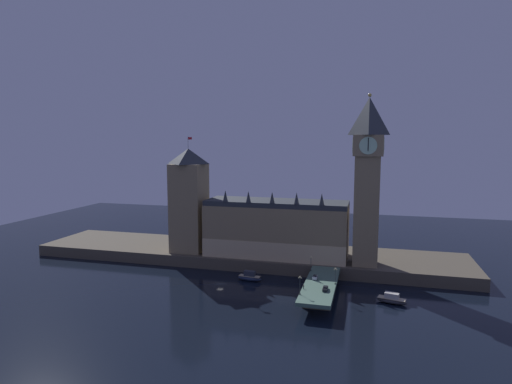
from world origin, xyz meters
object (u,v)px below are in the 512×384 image
clock_tower (367,176)px  pedestrian_near_rail (304,287)px  boat_upstream (250,277)px  street_lamp_near (300,283)px  boat_downstream (392,299)px  street_lamp_mid (335,274)px  victoria_tower (189,200)px  street_lamp_far (311,262)px  car_northbound_lead (315,277)px  car_southbound_lead (325,288)px

clock_tower → pedestrian_near_rail: clock_tower is taller
clock_tower → boat_upstream: 68.95m
street_lamp_near → boat_downstream: 37.27m
street_lamp_mid → victoria_tower: bearing=155.8°
street_lamp_mid → clock_tower: bearing=71.6°
victoria_tower → boat_downstream: (97.74, -33.74, -30.28)m
pedestrian_near_rail → street_lamp_far: size_ratio=0.24×
clock_tower → car_northbound_lead: size_ratio=19.41×
pedestrian_near_rail → boat_downstream: 34.07m
clock_tower → car_northbound_lead: clock_tower is taller
street_lamp_mid → car_northbound_lead: bearing=151.7°
street_lamp_far → car_southbound_lead: bearing=-69.4°
car_southbound_lead → boat_upstream: 40.77m
victoria_tower → street_lamp_far: size_ratio=8.80×
clock_tower → boat_downstream: bearing=-71.3°
car_southbound_lead → street_lamp_far: (-8.48, 22.53, 3.40)m
clock_tower → victoria_tower: bearing=178.4°
boat_upstream → boat_downstream: size_ratio=0.92×
car_southbound_lead → street_lamp_near: bearing=-140.8°
clock_tower → car_northbound_lead: 51.72m
car_northbound_lead → pedestrian_near_rail: (-2.69, -13.03, 0.09)m
car_northbound_lead → street_lamp_far: 11.15m
street_lamp_far → boat_upstream: street_lamp_far is taller
street_lamp_near → boat_downstream: street_lamp_near is taller
car_southbound_lead → street_lamp_mid: street_lamp_mid is taller
street_lamp_mid → boat_downstream: bearing=1.9°
street_lamp_far → boat_downstream: size_ratio=0.54×
boat_downstream → street_lamp_far: bearing=156.9°
car_northbound_lead → street_lamp_near: 19.86m
car_southbound_lead → street_lamp_far: 24.31m
victoria_tower → street_lamp_near: bearing=-37.1°
clock_tower → victoria_tower: (-87.16, 2.51, -14.26)m
car_southbound_lead → street_lamp_mid: 9.06m
pedestrian_near_rail → boat_upstream: bearing=142.6°
street_lamp_far → boat_upstream: (-26.69, -2.50, -8.33)m
car_northbound_lead → car_southbound_lead: (5.39, -12.37, -0.00)m
street_lamp_near → street_lamp_far: bearing=90.0°
boat_upstream → victoria_tower: bearing=149.8°
boat_downstream → victoria_tower: bearing=161.0°
victoria_tower → pedestrian_near_rail: victoria_tower is taller
street_lamp_mid → boat_upstream: size_ratio=0.59×
pedestrian_near_rail → car_southbound_lead: bearing=4.6°
car_northbound_lead → street_lamp_mid: street_lamp_mid is taller
street_lamp_mid → car_southbound_lead: bearing=-111.6°
pedestrian_near_rail → boat_downstream: size_ratio=0.13×
car_southbound_lead → car_northbound_lead: bearing=113.5°
victoria_tower → clock_tower: bearing=-1.6°
clock_tower → car_southbound_lead: 57.69m
victoria_tower → street_lamp_far: victoria_tower is taller
victoria_tower → street_lamp_near: (64.93, -49.17, -21.63)m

